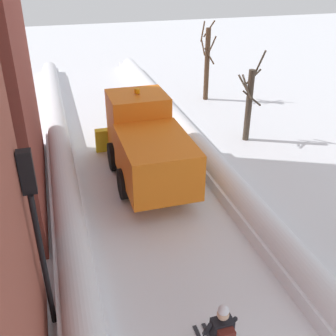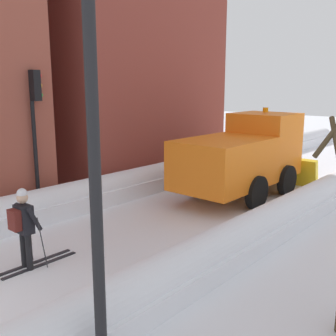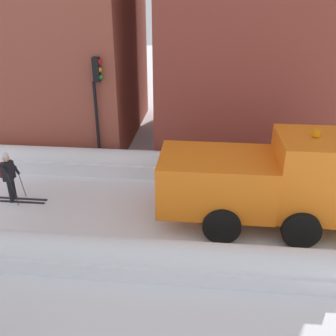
% 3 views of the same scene
% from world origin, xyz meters
% --- Properties ---
extents(ground_plane, '(80.00, 80.00, 0.00)m').
position_xyz_m(ground_plane, '(0.00, 10.00, 0.00)').
color(ground_plane, white).
extents(snowbank_left, '(1.10, 36.00, 0.96)m').
position_xyz_m(snowbank_left, '(-2.81, 10.00, 0.40)').
color(snowbank_left, white).
rests_on(snowbank_left, ground).
extents(snowbank_right, '(1.10, 36.00, 0.90)m').
position_xyz_m(snowbank_right, '(2.81, 10.00, 0.34)').
color(snowbank_right, white).
rests_on(snowbank_right, ground).
extents(plow_truck, '(3.20, 5.98, 3.12)m').
position_xyz_m(plow_truck, '(0.27, 11.03, 1.48)').
color(plow_truck, orange).
rests_on(plow_truck, ground).
extents(skier, '(0.62, 1.80, 1.81)m').
position_xyz_m(skier, '(-0.25, 2.81, 1.00)').
color(skier, black).
rests_on(skier, ground).
extents(traffic_light_pole, '(0.28, 0.42, 4.37)m').
position_xyz_m(traffic_light_pole, '(-3.45, 5.14, 3.07)').
color(traffic_light_pole, black).
rests_on(traffic_light_pole, ground).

